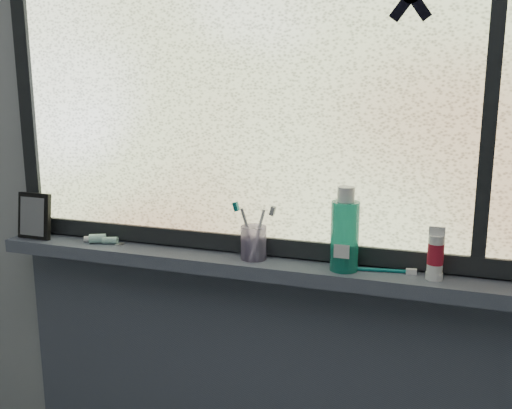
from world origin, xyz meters
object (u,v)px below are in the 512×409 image
(toothbrush_cup, at_px, (254,243))
(mouthwash_bottle, at_px, (345,229))
(vanity_mirror, at_px, (34,216))
(cream_tube, at_px, (436,251))

(toothbrush_cup, bearing_deg, mouthwash_bottle, -2.82)
(vanity_mirror, height_order, toothbrush_cup, vanity_mirror)
(vanity_mirror, xyz_separation_m, mouthwash_bottle, (1.00, 0.01, 0.04))
(cream_tube, bearing_deg, vanity_mirror, -179.46)
(vanity_mirror, bearing_deg, cream_tube, 1.46)
(toothbrush_cup, distance_m, cream_tube, 0.49)
(vanity_mirror, relative_size, mouthwash_bottle, 0.79)
(vanity_mirror, height_order, cream_tube, vanity_mirror)
(mouthwash_bottle, relative_size, cream_tube, 1.89)
(toothbrush_cup, bearing_deg, vanity_mirror, -178.34)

